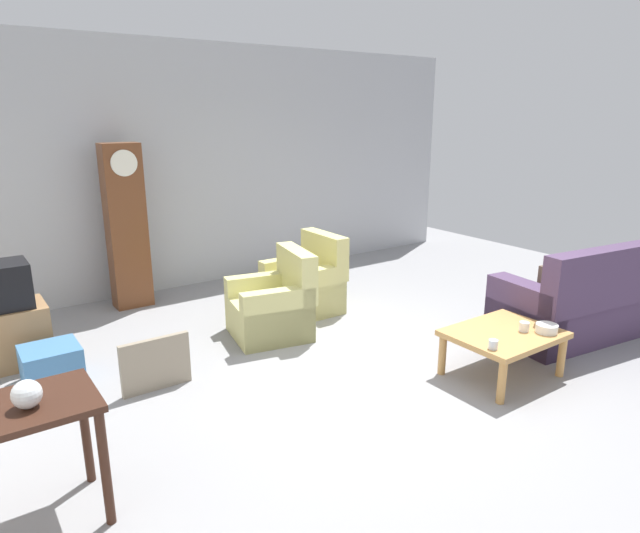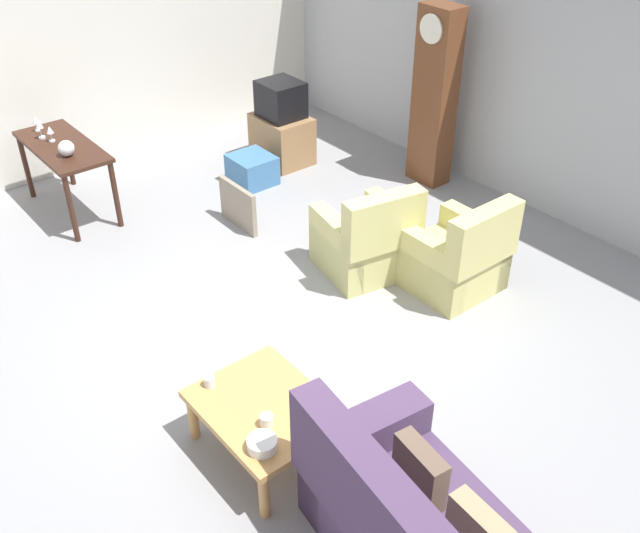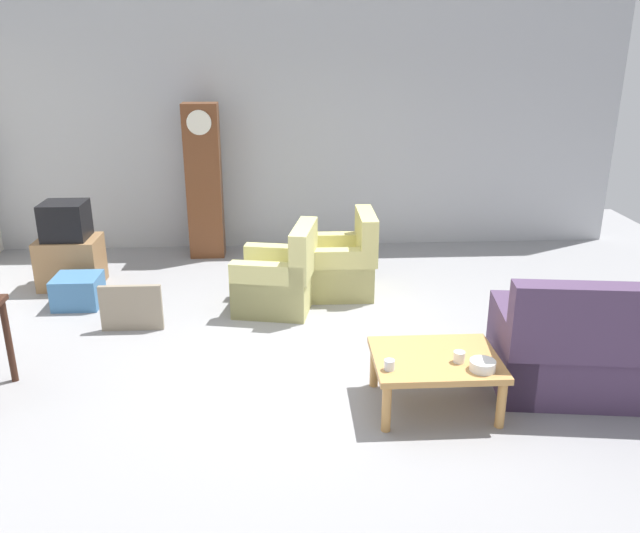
{
  "view_description": "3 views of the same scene",
  "coord_description": "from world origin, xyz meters",
  "views": [
    {
      "loc": [
        -3.15,
        -3.52,
        2.31
      ],
      "look_at": [
        -0.07,
        0.87,
        0.81
      ],
      "focal_mm": 31.01,
      "sensor_mm": 36.0,
      "label": 1
    },
    {
      "loc": [
        3.7,
        -2.57,
        3.83
      ],
      "look_at": [
        0.11,
        0.35,
        0.7
      ],
      "focal_mm": 40.24,
      "sensor_mm": 36.0,
      "label": 2
    },
    {
      "loc": [
        -0.3,
        -5.05,
        2.72
      ],
      "look_at": [
        0.02,
        0.62,
        0.7
      ],
      "focal_mm": 36.1,
      "sensor_mm": 36.0,
      "label": 3
    }
  ],
  "objects": [
    {
      "name": "cup_white_porcelain",
      "position": [
        0.98,
        -0.8,
        0.47
      ],
      "size": [
        0.09,
        0.09,
        0.08
      ],
      "primitive_type": "cylinder",
      "color": "white",
      "rests_on": "coffee_table_wood"
    },
    {
      "name": "pegboard_wall_left",
      "position": [
        -4.2,
        0.4,
        1.44
      ],
      "size": [
        0.12,
        6.4,
        2.88
      ],
      "primitive_type": "cube",
      "color": "silver",
      "rests_on": "ground_plane"
    },
    {
      "name": "wine_glass_tall",
      "position": [
        -3.69,
        -0.42,
        0.88
      ],
      "size": [
        0.06,
        0.06,
        0.17
      ],
      "color": "silver",
      "rests_on": "console_table_dark"
    },
    {
      "name": "framed_picture_leaning",
      "position": [
        -1.82,
        0.83,
        0.23
      ],
      "size": [
        0.6,
        0.05,
        0.47
      ],
      "primitive_type": "cube",
      "color": "gray",
      "rests_on": "ground_plane"
    },
    {
      "name": "wine_glass_mid",
      "position": [
        -3.47,
        -0.46,
        0.91
      ],
      "size": [
        0.08,
        0.08,
        0.21
      ],
      "color": "silver",
      "rests_on": "console_table_dark"
    },
    {
      "name": "tv_stand_cabinet",
      "position": [
        -2.78,
        2.11,
        0.29
      ],
      "size": [
        0.68,
        0.52,
        0.57
      ],
      "primitive_type": "cube",
      "color": "#997047",
      "rests_on": "ground_plane"
    },
    {
      "name": "grandfather_clock",
      "position": [
        -1.32,
        3.12,
        0.99
      ],
      "size": [
        0.44,
        0.3,
        1.97
      ],
      "color": "brown",
      "rests_on": "ground_plane"
    },
    {
      "name": "wine_glass_short",
      "position": [
        -3.33,
        -0.41,
        0.88
      ],
      "size": [
        0.07,
        0.07,
        0.17
      ],
      "color": "silver",
      "rests_on": "console_table_dark"
    },
    {
      "name": "glass_dome_cloche",
      "position": [
        -2.91,
        -0.42,
        0.85
      ],
      "size": [
        0.16,
        0.16,
        0.16
      ],
      "primitive_type": "sphere",
      "color": "silver",
      "rests_on": "console_table_dark"
    },
    {
      "name": "bowl_white_stacked",
      "position": [
        1.12,
        -0.93,
        0.46
      ],
      "size": [
        0.19,
        0.19,
        0.08
      ],
      "primitive_type": "cylinder",
      "color": "white",
      "rests_on": "coffee_table_wood"
    },
    {
      "name": "coffee_table_wood",
      "position": [
        0.83,
        -0.71,
        0.36
      ],
      "size": [
        0.96,
        0.76,
        0.42
      ],
      "color": "tan",
      "rests_on": "ground_plane"
    },
    {
      "name": "console_table_dark",
      "position": [
        -3.2,
        -0.36,
        0.66
      ],
      "size": [
        1.3,
        0.56,
        0.77
      ],
      "color": "#381E14",
      "rests_on": "ground_plane"
    },
    {
      "name": "cup_blue_rimmed",
      "position": [
        0.44,
        -0.89,
        0.46
      ],
      "size": [
        0.08,
        0.08,
        0.08
      ],
      "primitive_type": "cylinder",
      "color": "silver",
      "rests_on": "coffee_table_wood"
    },
    {
      "name": "armchair_olive_far",
      "position": [
        0.32,
        1.73,
        0.31
      ],
      "size": [
        0.8,
        0.77,
        0.92
      ],
      "color": "#D3CB79",
      "rests_on": "ground_plane"
    },
    {
      "name": "garage_door_wall",
      "position": [
        0.0,
        3.6,
        1.6
      ],
      "size": [
        8.4,
        0.16,
        3.2
      ],
      "primitive_type": "cube",
      "color": "#ADAFB5",
      "rests_on": "ground_plane"
    },
    {
      "name": "armchair_olive_near",
      "position": [
        -0.38,
        1.3,
        0.31
      ],
      "size": [
        0.92,
        0.9,
        0.92
      ],
      "color": "#CCC67A",
      "rests_on": "ground_plane"
    },
    {
      "name": "ground_plane",
      "position": [
        0.0,
        0.0,
        0.0
      ],
      "size": [
        10.4,
        10.4,
        0.0
      ],
      "primitive_type": "plane",
      "color": "gray"
    },
    {
      "name": "storage_box_blue",
      "position": [
        -2.53,
        1.49,
        0.17
      ],
      "size": [
        0.48,
        0.44,
        0.33
      ],
      "primitive_type": "cube",
      "color": "teal",
      "rests_on": "ground_plane"
    },
    {
      "name": "tv_crt",
      "position": [
        -2.78,
        2.11,
        0.78
      ],
      "size": [
        0.48,
        0.44,
        0.42
      ],
      "primitive_type": "cube",
      "color": "black",
      "rests_on": "tv_stand_cabinet"
    }
  ]
}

